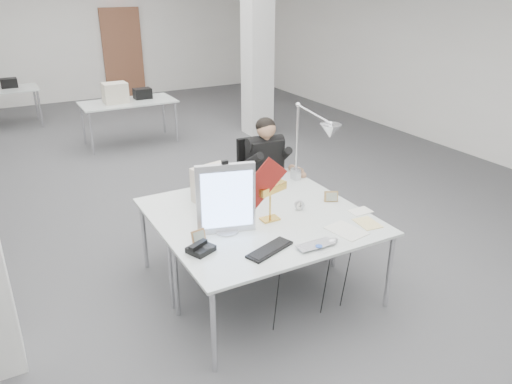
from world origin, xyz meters
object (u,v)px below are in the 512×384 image
laptop (319,248)px  beige_monitor (216,186)px  bankers_lamp (270,203)px  office_chair (263,188)px  seated_person (266,157)px  monitor (226,199)px  desk_phone (201,249)px  desk_main (285,237)px  architect_lamp (311,149)px

laptop → beige_monitor: bearing=106.0°
beige_monitor → bankers_lamp: bearing=-77.4°
office_chair → seated_person: bearing=-86.3°
office_chair → seated_person: size_ratio=1.21×
monitor → bankers_lamp: size_ratio=1.83×
seated_person → desk_phone: size_ratio=4.44×
desk_phone → beige_monitor: beige_monitor is taller
monitor → desk_phone: bearing=-131.7°
laptop → bankers_lamp: bankers_lamp is taller
monitor → beige_monitor: monitor is taller
seated_person → monitor: monitor is taller
bankers_lamp → desk_main: bearing=-113.7°
office_chair → desk_main: bearing=-109.5°
beige_monitor → desk_main: bearing=-87.4°
bankers_lamp → beige_monitor: beige_monitor is taller
laptop → architect_lamp: architect_lamp is taller
desk_phone → seated_person: bearing=21.8°
laptop → architect_lamp: 1.34m
bankers_lamp → desk_phone: bankers_lamp is taller
bankers_lamp → monitor: bearing=165.3°
monitor → beige_monitor: size_ratio=1.71×
office_chair → laptop: bearing=-102.6°
seated_person → bankers_lamp: seated_person is taller
monitor → architect_lamp: 1.26m
desk_main → bankers_lamp: 0.36m
seated_person → desk_phone: bearing=-131.4°
office_chair → seated_person: seated_person is taller
desk_main → seated_person: 1.59m
architect_lamp → bankers_lamp: bearing=-134.0°
desk_main → laptop: size_ratio=5.62×
seated_person → beige_monitor: bearing=-143.7°
desk_main → bankers_lamp: size_ratio=5.44×
bankers_lamp → desk_phone: bearing=179.4°
laptop → bankers_lamp: bearing=97.5°
laptop → desk_main: bearing=109.4°
desk_phone → monitor: bearing=9.6°
laptop → bankers_lamp: 0.66m
desk_phone → architect_lamp: 1.68m
laptop → desk_phone: desk_phone is taller
architect_lamp → seated_person: bearing=114.3°
office_chair → laptop: 1.92m
desk_main → desk_phone: 0.73m
seated_person → beige_monitor: size_ratio=2.32×
beige_monitor → architect_lamp: size_ratio=0.43×
monitor → bankers_lamp: (0.43, 0.02, -0.14)m
laptop → architect_lamp: (0.66, 1.10, 0.40)m
desk_phone → beige_monitor: bearing=35.1°
bankers_lamp → architect_lamp: architect_lamp is taller
desk_phone → architect_lamp: (1.48, 0.68, 0.39)m
seated_person → desk_phone: (-1.36, -1.36, -0.12)m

